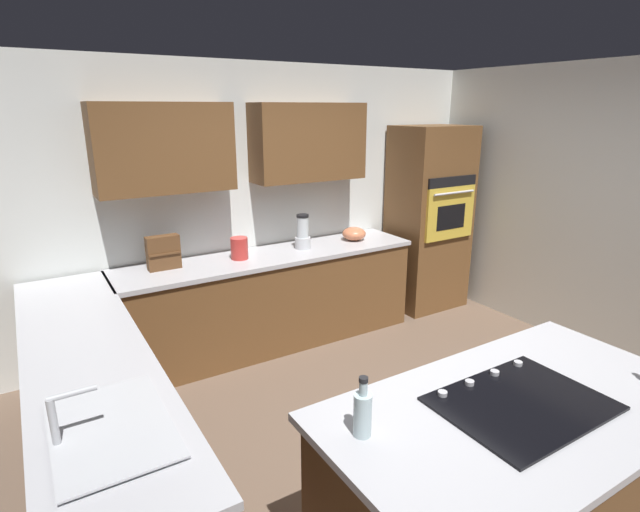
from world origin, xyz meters
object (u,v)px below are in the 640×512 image
(wall_oven, at_px, (429,219))
(mixing_bowl, at_px, (354,234))
(sink_unit, at_px, (109,428))
(cooktop, at_px, (521,403))
(blender, at_px, (303,234))
(spice_rack, at_px, (163,253))
(kettle, at_px, (239,248))
(oil_bottle, at_px, (363,413))

(wall_oven, bearing_deg, mixing_bowl, -1.46)
(wall_oven, height_order, sink_unit, wall_oven)
(cooktop, distance_m, mixing_bowl, 2.97)
(blender, height_order, spice_rack, blender)
(wall_oven, xyz_separation_m, kettle, (2.25, -0.03, -0.01))
(sink_unit, xyz_separation_m, blender, (-2.08, -2.01, 0.12))
(blender, bearing_deg, oil_bottle, 65.29)
(wall_oven, xyz_separation_m, cooktop, (2.04, 2.76, -0.10))
(wall_oven, relative_size, spice_rack, 7.07)
(wall_oven, distance_m, blender, 1.60)
(mixing_bowl, bearing_deg, oil_bottle, 55.30)
(mixing_bowl, relative_size, kettle, 1.23)
(cooktop, height_order, mixing_bowl, mixing_bowl)
(wall_oven, bearing_deg, spice_rack, -1.66)
(sink_unit, distance_m, kettle, 2.47)
(sink_unit, bearing_deg, blender, -135.90)
(sink_unit, height_order, mixing_bowl, sink_unit)
(wall_oven, distance_m, oil_bottle, 3.78)
(wall_oven, relative_size, sink_unit, 2.88)
(sink_unit, relative_size, spice_rack, 2.45)
(wall_oven, bearing_deg, oil_bottle, 42.52)
(sink_unit, xyz_separation_m, oil_bottle, (-0.89, 0.57, 0.09))
(sink_unit, bearing_deg, mixing_bowl, -143.06)
(cooktop, bearing_deg, sink_unit, -25.17)
(cooktop, bearing_deg, mixing_bowl, -110.47)
(spice_rack, distance_m, oil_bottle, 2.64)
(mixing_bowl, bearing_deg, spice_rack, -1.77)
(mixing_bowl, height_order, oil_bottle, oil_bottle)
(mixing_bowl, bearing_deg, cooktop, 69.53)
(sink_unit, relative_size, oil_bottle, 2.61)
(blender, bearing_deg, cooktop, 81.03)
(kettle, bearing_deg, oil_bottle, 78.23)
(sink_unit, bearing_deg, cooktop, 154.83)
(blender, height_order, oil_bottle, blender)
(cooktop, height_order, kettle, kettle)
(blender, distance_m, oil_bottle, 2.84)
(kettle, bearing_deg, wall_oven, 179.35)
(kettle, bearing_deg, blender, 180.00)
(sink_unit, xyz_separation_m, cooktop, (-1.64, 0.77, -0.01))
(cooktop, xyz_separation_m, blender, (-0.44, -2.78, 0.13))
(sink_unit, height_order, oil_bottle, oil_bottle)
(kettle, bearing_deg, spice_rack, -5.15)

